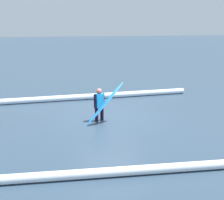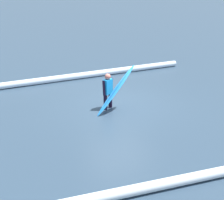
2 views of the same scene
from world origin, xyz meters
TOP-DOWN VIEW (x-y plane):
  - ground_plane at (0.00, 0.00)m, footprint 167.46×167.46m
  - surfer at (0.53, 0.23)m, footprint 0.47×0.35m
  - surfboard at (0.34, 0.58)m, footprint 1.69×0.67m
  - wave_crest_foreground at (1.94, -3.68)m, footprint 14.15×1.20m
  - wave_crest_midground at (1.07, 5.28)m, footprint 23.55×1.62m

SIDE VIEW (x-z plane):
  - ground_plane at x=0.00m, z-range 0.00..0.00m
  - wave_crest_midground at x=1.07m, z-range 0.00..0.26m
  - wave_crest_foreground at x=1.94m, z-range 0.00..0.29m
  - surfer at x=0.53m, z-range 0.07..1.43m
  - surfboard at x=0.34m, z-range -0.01..1.65m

